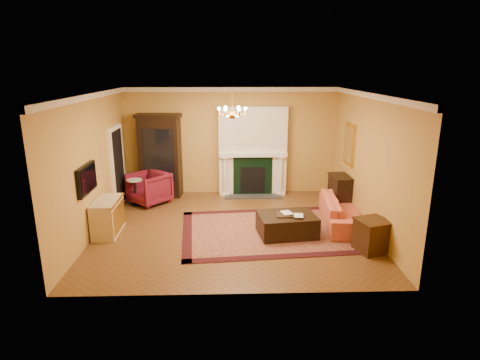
{
  "coord_description": "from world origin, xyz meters",
  "views": [
    {
      "loc": [
        -0.1,
        -8.47,
        3.51
      ],
      "look_at": [
        0.17,
        0.3,
        1.05
      ],
      "focal_mm": 30.0,
      "sensor_mm": 36.0,
      "label": 1
    }
  ],
  "objects_px": {
    "pedestal_table": "(135,190)",
    "leather_ottoman": "(287,224)",
    "end_table": "(372,236)",
    "console_table": "(340,193)",
    "commode": "(108,217)",
    "wingback_armchair": "(149,187)",
    "coral_sofa": "(343,207)",
    "china_cabinet": "(160,157)"
  },
  "relations": [
    {
      "from": "wingback_armchair",
      "to": "coral_sofa",
      "type": "distance_m",
      "value": 5.02
    },
    {
      "from": "pedestal_table",
      "to": "coral_sofa",
      "type": "height_order",
      "value": "coral_sofa"
    },
    {
      "from": "china_cabinet",
      "to": "end_table",
      "type": "distance_m",
      "value": 6.07
    },
    {
      "from": "end_table",
      "to": "leather_ottoman",
      "type": "distance_m",
      "value": 1.77
    },
    {
      "from": "pedestal_table",
      "to": "end_table",
      "type": "bearing_deg",
      "value": -28.9
    },
    {
      "from": "end_table",
      "to": "console_table",
      "type": "relative_size",
      "value": 0.75
    },
    {
      "from": "pedestal_table",
      "to": "coral_sofa",
      "type": "distance_m",
      "value": 5.29
    },
    {
      "from": "china_cabinet",
      "to": "commode",
      "type": "distance_m",
      "value": 2.88
    },
    {
      "from": "commode",
      "to": "console_table",
      "type": "relative_size",
      "value": 1.23
    },
    {
      "from": "wingback_armchair",
      "to": "end_table",
      "type": "distance_m",
      "value": 5.8
    },
    {
      "from": "wingback_armchair",
      "to": "console_table",
      "type": "relative_size",
      "value": 1.12
    },
    {
      "from": "commode",
      "to": "console_table",
      "type": "xyz_separation_m",
      "value": [
        5.51,
        1.48,
        0.03
      ]
    },
    {
      "from": "china_cabinet",
      "to": "leather_ottoman",
      "type": "relative_size",
      "value": 1.83
    },
    {
      "from": "wingback_armchair",
      "to": "leather_ottoman",
      "type": "height_order",
      "value": "wingback_armchair"
    },
    {
      "from": "end_table",
      "to": "console_table",
      "type": "height_order",
      "value": "console_table"
    },
    {
      "from": "china_cabinet",
      "to": "leather_ottoman",
      "type": "bearing_deg",
      "value": -36.53
    },
    {
      "from": "china_cabinet",
      "to": "wingback_armchair",
      "type": "xyz_separation_m",
      "value": [
        -0.22,
        -0.69,
        -0.64
      ]
    },
    {
      "from": "console_table",
      "to": "commode",
      "type": "bearing_deg",
      "value": -169.09
    },
    {
      "from": "pedestal_table",
      "to": "commode",
      "type": "distance_m",
      "value": 1.84
    },
    {
      "from": "end_table",
      "to": "leather_ottoman",
      "type": "xyz_separation_m",
      "value": [
        -1.55,
        0.85,
        -0.07
      ]
    },
    {
      "from": "end_table",
      "to": "leather_ottoman",
      "type": "bearing_deg",
      "value": 151.24
    },
    {
      "from": "commode",
      "to": "console_table",
      "type": "height_order",
      "value": "console_table"
    },
    {
      "from": "wingback_armchair",
      "to": "commode",
      "type": "bearing_deg",
      "value": -62.64
    },
    {
      "from": "leather_ottoman",
      "to": "console_table",
      "type": "bearing_deg",
      "value": 38.9
    },
    {
      "from": "wingback_armchair",
      "to": "leather_ottoman",
      "type": "xyz_separation_m",
      "value": [
        3.37,
        -2.21,
        -0.22
      ]
    },
    {
      "from": "china_cabinet",
      "to": "wingback_armchair",
      "type": "distance_m",
      "value": 0.97
    },
    {
      "from": "commode",
      "to": "end_table",
      "type": "xyz_separation_m",
      "value": [
        5.45,
        -1.07,
        -0.07
      ]
    },
    {
      "from": "pedestal_table",
      "to": "leather_ottoman",
      "type": "relative_size",
      "value": 0.59
    },
    {
      "from": "wingback_armchair",
      "to": "pedestal_table",
      "type": "relative_size",
      "value": 1.31
    },
    {
      "from": "china_cabinet",
      "to": "console_table",
      "type": "bearing_deg",
      "value": -8.07
    },
    {
      "from": "wingback_armchair",
      "to": "commode",
      "type": "relative_size",
      "value": 0.91
    },
    {
      "from": "console_table",
      "to": "pedestal_table",
      "type": "bearing_deg",
      "value": 172.08
    },
    {
      "from": "coral_sofa",
      "to": "end_table",
      "type": "distance_m",
      "value": 1.46
    },
    {
      "from": "commode",
      "to": "coral_sofa",
      "type": "bearing_deg",
      "value": 3.47
    },
    {
      "from": "wingback_armchair",
      "to": "commode",
      "type": "xyz_separation_m",
      "value": [
        -0.53,
        -1.99,
        -0.08
      ]
    },
    {
      "from": "coral_sofa",
      "to": "end_table",
      "type": "relative_size",
      "value": 3.39
    },
    {
      "from": "china_cabinet",
      "to": "leather_ottoman",
      "type": "height_order",
      "value": "china_cabinet"
    },
    {
      "from": "commode",
      "to": "console_table",
      "type": "bearing_deg",
      "value": 14.45
    },
    {
      "from": "china_cabinet",
      "to": "console_table",
      "type": "xyz_separation_m",
      "value": [
        4.76,
        -1.21,
        -0.69
      ]
    },
    {
      "from": "pedestal_table",
      "to": "console_table",
      "type": "relative_size",
      "value": 0.85
    },
    {
      "from": "coral_sofa",
      "to": "leather_ottoman",
      "type": "height_order",
      "value": "coral_sofa"
    },
    {
      "from": "end_table",
      "to": "pedestal_table",
      "type": "bearing_deg",
      "value": 151.1
    }
  ]
}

